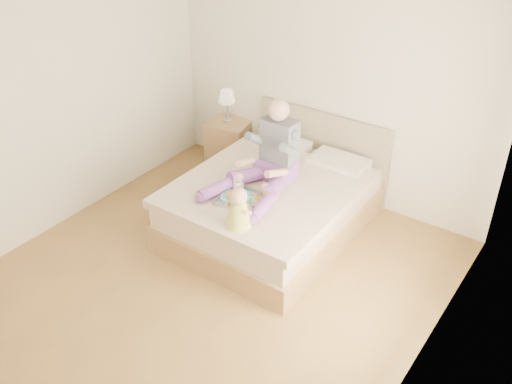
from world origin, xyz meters
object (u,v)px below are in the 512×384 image
Objects in this scene: tray at (245,198)px; adult at (269,160)px; nightstand at (229,144)px; bed at (276,202)px; baby at (239,210)px.

adult is at bearing 84.58° from tray.
tray reaches higher than nightstand.
nightstand is 1.86m from tray.
adult reaches higher than bed.
baby is (0.20, -0.36, 0.13)m from tray.
baby is (1.44, -1.70, 0.47)m from nightstand.
nightstand is 0.57× the size of adult.
adult reaches higher than tray.
tray is 0.43m from baby.
adult reaches higher than baby.
bed is 1.03m from baby.
bed reaches higher than nightstand.
adult is 2.67× the size of baby.
bed is 0.57m from adult.
baby reaches higher than tray.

